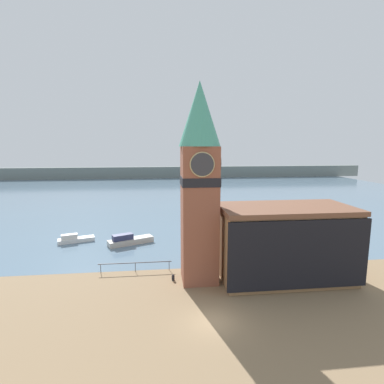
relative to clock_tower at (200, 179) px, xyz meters
name	(u,v)px	position (x,y,z in m)	size (l,w,h in m)	color
ground_plane	(212,322)	(-0.01, -7.96, -11.03)	(160.00, 160.00, 0.00)	#846B4C
water	(172,191)	(-0.01, 63.14, -11.04)	(160.00, 120.00, 0.00)	slate
far_shoreline	(168,172)	(-0.01, 103.14, -8.53)	(180.00, 3.00, 5.00)	slate
pier_railing	(135,264)	(-7.05, 2.89, -10.10)	(8.39, 0.08, 1.09)	#333338
clock_tower	(200,179)	(0.00, 0.00, 0.00)	(4.24, 4.24, 20.76)	brown
pier_building	(285,243)	(9.26, -0.67, -7.01)	(14.23, 7.26, 8.03)	#9E754C
boat_near	(129,240)	(-8.71, 12.83, -10.43)	(6.74, 4.26, 1.63)	#B7B2A8
boat_far	(75,239)	(-16.94, 14.68, -10.56)	(5.37, 2.96, 1.29)	silver
mooring_bollard_near	(173,277)	(-2.82, 0.13, -10.70)	(0.33, 0.33, 0.64)	black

